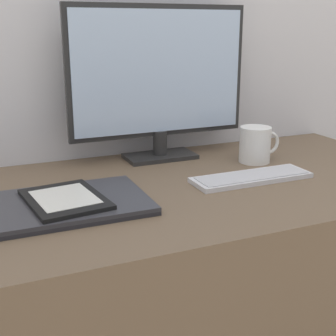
{
  "coord_description": "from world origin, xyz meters",
  "views": [
    {
      "loc": [
        -0.46,
        -0.77,
        1.11
      ],
      "look_at": [
        -0.05,
        0.18,
        0.8
      ],
      "focal_mm": 50.0,
      "sensor_mm": 36.0,
      "label": 1
    }
  ],
  "objects": [
    {
      "name": "monitor",
      "position": [
        0.04,
        0.46,
        0.97
      ],
      "size": [
        0.53,
        0.11,
        0.43
      ],
      "color": "#262626",
      "rests_on": "desk"
    },
    {
      "name": "keyboard",
      "position": [
        0.18,
        0.18,
        0.74
      ],
      "size": [
        0.31,
        0.1,
        0.01
      ],
      "color": "silver",
      "rests_on": "desk"
    },
    {
      "name": "desk",
      "position": [
        0.0,
        0.22,
        0.37
      ],
      "size": [
        1.38,
        0.66,
        0.74
      ],
      "color": "brown",
      "rests_on": "ground_plane"
    },
    {
      "name": "laptop",
      "position": [
        -0.28,
        0.17,
        0.75
      ],
      "size": [
        0.33,
        0.24,
        0.02
      ],
      "color": "#232328",
      "rests_on": "desk"
    },
    {
      "name": "ereader",
      "position": [
        -0.29,
        0.17,
        0.76
      ],
      "size": [
        0.17,
        0.22,
        0.01
      ],
      "color": "black",
      "rests_on": "laptop"
    },
    {
      "name": "coffee_mug",
      "position": [
        0.28,
        0.32,
        0.79
      ],
      "size": [
        0.13,
        0.09,
        0.1
      ],
      "color": "white",
      "rests_on": "desk"
    }
  ]
}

